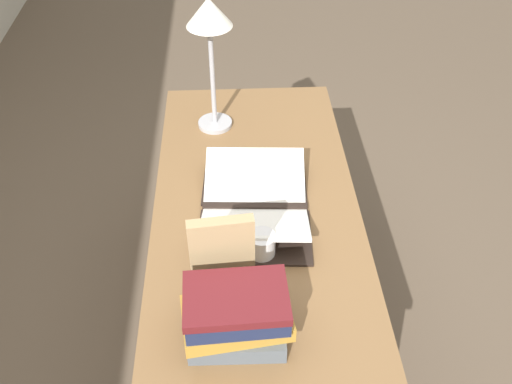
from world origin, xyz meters
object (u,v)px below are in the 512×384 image
at_px(book_stack_tall, 237,316).
at_px(reading_lamp, 210,26).
at_px(book_standing_upright, 222,257).
at_px(open_book, 255,203).
at_px(coffee_mug, 262,245).

bearing_deg(book_stack_tall, reading_lamp, 3.59).
height_order(book_stack_tall, reading_lamp, reading_lamp).
distance_m(book_standing_upright, reading_lamp, 0.86).
bearing_deg(book_stack_tall, open_book, -8.28).
height_order(open_book, book_stack_tall, book_stack_tall).
bearing_deg(coffee_mug, book_stack_tall, 164.37).
bearing_deg(book_standing_upright, book_stack_tall, -173.88).
bearing_deg(book_standing_upright, reading_lamp, -3.85).
bearing_deg(open_book, coffee_mug, -173.64).
distance_m(book_stack_tall, coffee_mug, 0.30).
height_order(book_standing_upright, coffee_mug, book_standing_upright).
xyz_separation_m(open_book, book_standing_upright, (-0.33, 0.10, 0.11)).
distance_m(open_book, book_standing_upright, 0.36).
distance_m(open_book, coffee_mug, 0.20).
bearing_deg(open_book, reading_lamp, 18.60).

